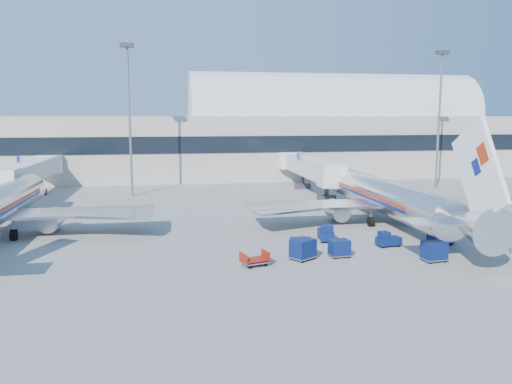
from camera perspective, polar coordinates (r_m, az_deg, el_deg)
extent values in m
plane|color=gray|center=(50.73, 6.72, -5.10)|extent=(260.00, 260.00, 0.00)
cube|color=#B2AA9E|center=(103.97, -15.80, 5.01)|extent=(170.00, 28.00, 12.00)
cube|color=black|center=(90.07, -16.74, 5.09)|extent=(170.00, 0.40, 3.00)
cylinder|color=silver|center=(108.72, 8.63, 8.54)|extent=(60.00, 18.00, 18.00)
cylinder|color=silver|center=(59.14, 14.45, -0.48)|extent=(3.80, 28.00, 3.80)
sphere|color=silver|center=(72.00, 9.91, 1.25)|extent=(3.72, 3.72, 3.72)
cone|color=silver|center=(44.38, 23.46, -3.38)|extent=(3.80, 6.00, 3.80)
cube|color=#AF260D|center=(60.00, 14.07, -0.10)|extent=(3.85, 20.16, 0.32)
cube|color=navy|center=(60.06, 14.06, -0.45)|extent=(3.85, 20.16, 0.32)
cube|color=white|center=(43.32, 24.17, 2.20)|extent=(0.35, 7.79, 8.74)
cube|color=silver|center=(44.75, 23.12, -3.00)|extent=(11.00, 3.00, 0.18)
cube|color=silver|center=(58.34, 14.83, -1.22)|extent=(32.00, 5.00, 0.28)
cylinder|color=#B7B7BC|center=(57.85, 9.21, -2.08)|extent=(2.10, 3.80, 2.10)
cylinder|color=#B7B7BC|center=(62.27, 18.83, -1.67)|extent=(2.10, 3.80, 2.10)
cylinder|color=black|center=(69.57, 10.68, -1.07)|extent=(0.40, 0.90, 0.90)
sphere|color=silver|center=(70.15, -24.43, 0.41)|extent=(3.72, 3.72, 3.72)
cylinder|color=#B7B7BC|center=(56.15, -22.33, -2.94)|extent=(2.10, 3.80, 2.10)
cylinder|color=black|center=(67.66, -24.93, -2.00)|extent=(0.40, 0.90, 0.90)
cube|color=silver|center=(80.62, 5.93, 2.90)|extent=(2.70, 24.00, 2.70)
cube|color=silver|center=(69.02, 8.66, 1.89)|extent=(3.40, 3.20, 3.20)
cylinder|color=silver|center=(91.69, 4.00, 3.61)|extent=(4.40, 4.40, 3.00)
cube|color=#2D2D30|center=(71.38, 8.07, 0.34)|extent=(0.50, 0.50, 3.00)
cube|color=#2D2D30|center=(71.58, 8.05, -0.73)|extent=(2.60, 1.00, 0.90)
cube|color=#2D2D30|center=(83.74, 5.36, 1.61)|extent=(0.50, 0.50, 3.00)
cube|color=#2D2D30|center=(83.91, 5.35, 0.69)|extent=(2.60, 1.00, 0.90)
cube|color=navy|center=(80.04, 4.85, 4.17)|extent=(0.12, 1.40, 0.90)
cube|color=silver|center=(80.24, -24.35, 2.15)|extent=(2.70, 24.00, 2.70)
cube|color=silver|center=(68.58, -26.88, 1.01)|extent=(3.40, 3.20, 3.20)
cylinder|color=silver|center=(91.36, -22.57, 2.96)|extent=(4.40, 4.40, 3.00)
cube|color=#2D2D30|center=(70.95, -26.24, -0.52)|extent=(0.50, 0.50, 3.00)
cube|color=#2D2D30|center=(71.16, -26.17, -1.59)|extent=(2.60, 1.00, 0.90)
cube|color=#2D2D30|center=(83.37, -23.75, 0.88)|extent=(0.50, 0.50, 3.00)
cube|color=#2D2D30|center=(83.55, -23.70, -0.04)|extent=(2.60, 1.00, 0.90)
cube|color=navy|center=(80.50, -25.54, 3.38)|extent=(0.12, 1.40, 0.90)
cylinder|color=slate|center=(77.46, -14.23, 7.64)|extent=(0.36, 0.36, 22.00)
cube|color=#2D2D30|center=(78.13, -14.55, 15.95)|extent=(2.00, 1.20, 0.60)
cylinder|color=slate|center=(88.95, 20.16, 7.47)|extent=(0.36, 0.36, 22.00)
cube|color=#2D2D30|center=(89.54, 20.55, 14.71)|extent=(2.00, 1.20, 0.60)
cube|color=#9E9E96|center=(59.90, 22.95, -3.17)|extent=(3.00, 0.55, 0.90)
cube|color=#9E9E96|center=(61.73, 25.53, -2.99)|extent=(3.00, 0.55, 0.90)
cube|color=#091749|center=(48.20, 14.90, -5.41)|extent=(2.35, 1.39, 0.72)
cube|color=#091749|center=(47.82, 14.43, -4.79)|extent=(0.99, 1.07, 0.68)
cylinder|color=black|center=(49.03, 15.39, -5.51)|extent=(0.56, 0.28, 0.54)
cube|color=#091749|center=(50.96, 20.41, -4.85)|extent=(2.61, 2.59, 0.80)
cube|color=#091749|center=(50.95, 19.86, -4.08)|extent=(1.43, 1.43, 0.75)
cylinder|color=black|center=(51.29, 21.45, -5.15)|extent=(0.59, 0.59, 0.60)
cube|color=#091749|center=(49.22, 7.97, -4.82)|extent=(1.58, 2.68, 0.83)
cube|color=#091749|center=(48.55, 8.11, -4.21)|extent=(1.22, 1.12, 0.77)
cylinder|color=black|center=(50.05, 7.22, -4.93)|extent=(0.32, 0.64, 0.62)
cube|color=#091749|center=(43.66, 9.50, -6.25)|extent=(1.75, 1.42, 1.31)
cube|color=slate|center=(43.83, 9.48, -7.09)|extent=(1.84, 1.48, 0.09)
cylinder|color=black|center=(44.53, 9.95, -6.87)|extent=(0.37, 0.18, 0.36)
cube|color=#091749|center=(42.47, 5.37, -6.39)|extent=(2.40, 2.28, 1.53)
cube|color=slate|center=(42.68, 5.36, -7.39)|extent=(2.52, 2.38, 0.11)
cylinder|color=black|center=(43.59, 5.44, -7.08)|extent=(0.45, 0.37, 0.42)
cube|color=#091749|center=(43.06, 5.15, -6.25)|extent=(1.99, 1.65, 1.46)
cube|color=slate|center=(43.25, 5.13, -7.19)|extent=(2.10, 1.72, 0.10)
cylinder|color=black|center=(43.87, 5.97, -7.00)|extent=(0.42, 0.22, 0.40)
cube|color=#091749|center=(44.38, 19.68, -6.29)|extent=(1.95, 1.60, 1.45)
cube|color=slate|center=(44.56, 19.64, -7.19)|extent=(2.05, 1.66, 0.10)
cylinder|color=black|center=(45.40, 19.95, -6.95)|extent=(0.42, 0.21, 0.40)
cube|color=slate|center=(54.04, 27.22, -4.92)|extent=(2.06, 1.66, 0.10)
cube|color=slate|center=(40.75, -0.16, -7.98)|extent=(2.45, 2.00, 0.12)
cube|color=maroon|center=(40.70, -0.16, -7.72)|extent=(2.46, 2.05, 0.08)
cylinder|color=black|center=(41.54, 0.35, -7.86)|extent=(0.41, 0.26, 0.39)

